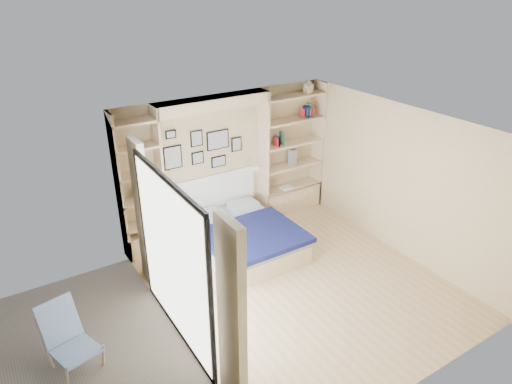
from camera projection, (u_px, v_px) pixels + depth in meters
ground at (298, 284)px, 7.00m from camera, size 4.50×4.50×0.00m
room_shell at (227, 190)px, 7.51m from camera, size 4.50×4.50×4.50m
bed at (243, 237)px, 7.74m from camera, size 1.59×1.95×1.07m
photo_gallery at (202, 148)px, 7.79m from camera, size 1.48×0.02×0.82m
reading_lamps at (217, 178)px, 7.91m from camera, size 1.92×0.12×0.15m
shelf_decor at (282, 130)px, 8.37m from camera, size 3.50×0.23×2.03m
deck_chair at (68, 337)px, 5.45m from camera, size 0.64×0.88×0.80m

